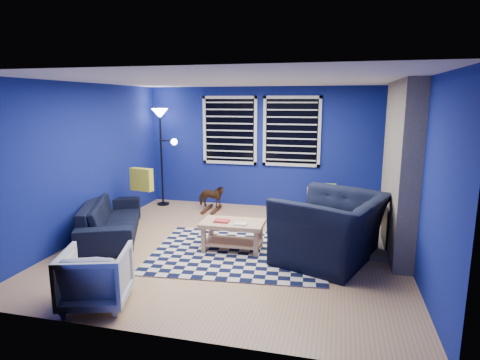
# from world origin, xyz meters

# --- Properties ---
(floor) EXTENTS (5.00, 5.00, 0.00)m
(floor) POSITION_xyz_m (0.00, 0.00, 0.00)
(floor) COLOR tan
(floor) RESTS_ON ground
(ceiling) EXTENTS (5.00, 5.00, 0.00)m
(ceiling) POSITION_xyz_m (0.00, 0.00, 2.50)
(ceiling) COLOR white
(ceiling) RESTS_ON wall_back
(wall_back) EXTENTS (5.00, 0.00, 5.00)m
(wall_back) POSITION_xyz_m (0.00, 2.50, 1.25)
(wall_back) COLOR navy
(wall_back) RESTS_ON floor
(wall_left) EXTENTS (0.00, 5.00, 5.00)m
(wall_left) POSITION_xyz_m (-2.50, 0.00, 1.25)
(wall_left) COLOR navy
(wall_left) RESTS_ON floor
(wall_right) EXTENTS (0.00, 5.00, 5.00)m
(wall_right) POSITION_xyz_m (2.50, 0.00, 1.25)
(wall_right) COLOR navy
(wall_right) RESTS_ON floor
(fireplace) EXTENTS (0.65, 2.00, 2.50)m
(fireplace) POSITION_xyz_m (2.36, 0.50, 1.20)
(fireplace) COLOR gray
(fireplace) RESTS_ON floor
(window_left) EXTENTS (1.17, 0.06, 1.42)m
(window_left) POSITION_xyz_m (-0.75, 2.46, 1.60)
(window_left) COLOR black
(window_left) RESTS_ON wall_back
(window_right) EXTENTS (1.17, 0.06, 1.42)m
(window_right) POSITION_xyz_m (0.55, 2.46, 1.60)
(window_right) COLOR black
(window_right) RESTS_ON wall_back
(tv) EXTENTS (0.07, 1.00, 0.58)m
(tv) POSITION_xyz_m (2.45, 2.00, 1.40)
(tv) COLOR black
(tv) RESTS_ON wall_right
(rug) EXTENTS (2.67, 2.22, 0.02)m
(rug) POSITION_xyz_m (0.12, -0.24, 0.01)
(rug) COLOR black
(rug) RESTS_ON floor
(sofa) EXTENTS (2.23, 1.60, 0.61)m
(sofa) POSITION_xyz_m (-2.10, -0.03, 0.30)
(sofa) COLOR black
(sofa) RESTS_ON floor
(armchair_big) EXTENTS (1.81, 1.71, 0.94)m
(armchair_big) POSITION_xyz_m (1.44, -0.21, 0.47)
(armchair_big) COLOR black
(armchair_big) RESTS_ON floor
(armchair_bent) EXTENTS (0.87, 0.88, 0.64)m
(armchair_bent) POSITION_xyz_m (-1.03, -2.09, 0.32)
(armchair_bent) COLOR gray
(armchair_bent) RESTS_ON floor
(rocking_horse) EXTENTS (0.26, 0.56, 0.47)m
(rocking_horse) POSITION_xyz_m (-0.98, 1.85, 0.30)
(rocking_horse) COLOR #432915
(rocking_horse) RESTS_ON floor
(coffee_table) EXTENTS (0.94, 0.56, 0.46)m
(coffee_table) POSITION_xyz_m (0.00, -0.15, 0.32)
(coffee_table) COLOR tan
(coffee_table) RESTS_ON rug
(cabinet) EXTENTS (0.76, 0.61, 0.65)m
(cabinet) POSITION_xyz_m (1.31, 1.95, 0.29)
(cabinet) COLOR tan
(cabinet) RESTS_ON floor
(floor_lamp) EXTENTS (0.56, 0.34, 2.05)m
(floor_lamp) POSITION_xyz_m (-2.13, 2.08, 1.68)
(floor_lamp) COLOR black
(floor_lamp) RESTS_ON floor
(throw_pillow) EXTENTS (0.45, 0.20, 0.41)m
(throw_pillow) POSITION_xyz_m (-1.95, 0.79, 0.81)
(throw_pillow) COLOR gold
(throw_pillow) RESTS_ON sofa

